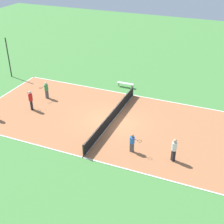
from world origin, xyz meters
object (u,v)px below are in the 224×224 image
(player_far_green, at_px, (46,89))
(player_near_white, at_px, (174,148))
(bench, at_px, (125,84))
(tennis_ball_right_alley, at_px, (2,99))
(tennis_ball_left_sideline, at_px, (46,109))
(tennis_net, at_px, (112,116))
(fence_post_back_right, at_px, (9,58))
(player_coach_red, at_px, (31,99))
(player_near_blue, at_px, (132,142))

(player_far_green, relative_size, player_near_white, 0.95)
(bench, height_order, tennis_ball_right_alley, bench)
(tennis_ball_right_alley, distance_m, tennis_ball_left_sideline, 4.95)
(tennis_net, distance_m, tennis_ball_right_alley, 11.19)
(player_far_green, bearing_deg, bench, 150.51)
(tennis_net, relative_size, player_far_green, 6.30)
(bench, relative_size, fence_post_back_right, 0.39)
(tennis_net, relative_size, bench, 6.14)
(player_coach_red, xyz_separation_m, tennis_ball_left_sideline, (0.40, -1.15, -1.03))
(player_near_white, relative_size, player_near_blue, 1.20)
(tennis_net, relative_size, tennis_ball_left_sideline, 154.62)
(player_far_green, distance_m, fence_post_back_right, 7.27)
(player_near_white, height_order, tennis_ball_left_sideline, player_near_white)
(player_near_blue, relative_size, tennis_ball_right_alley, 21.60)
(bench, distance_m, tennis_ball_right_alley, 12.10)
(tennis_ball_right_alley, bearing_deg, tennis_net, -88.57)
(player_near_white, bearing_deg, player_far_green, -157.77)
(player_near_blue, height_order, fence_post_back_right, fence_post_back_right)
(bench, relative_size, tennis_ball_left_sideline, 25.20)
(player_near_white, distance_m, player_near_blue, 2.96)
(player_coach_red, relative_size, fence_post_back_right, 0.42)
(tennis_ball_right_alley, relative_size, fence_post_back_right, 0.02)
(player_coach_red, distance_m, tennis_ball_right_alley, 3.98)
(player_near_blue, height_order, tennis_ball_left_sideline, player_near_blue)
(player_far_green, height_order, fence_post_back_right, fence_post_back_right)
(tennis_ball_right_alley, height_order, tennis_ball_left_sideline, same)
(bench, xyz_separation_m, player_coach_red, (-7.64, 6.04, 0.69))
(player_near_blue, xyz_separation_m, tennis_ball_left_sideline, (2.84, 9.17, -0.80))
(player_far_green, bearing_deg, tennis_ball_left_sideline, 48.75)
(player_near_blue, bearing_deg, player_near_white, 12.51)
(tennis_net, height_order, tennis_ball_left_sideline, tennis_net)
(bench, bearing_deg, player_far_green, 40.95)
(tennis_net, distance_m, fence_post_back_right, 14.69)
(bench, height_order, tennis_ball_left_sideline, bench)
(player_near_blue, xyz_separation_m, fence_post_back_right, (7.84, 16.82, 1.32))
(bench, xyz_separation_m, player_near_blue, (-10.08, -4.28, 0.46))
(player_near_blue, distance_m, tennis_ball_left_sideline, 9.63)
(tennis_net, relative_size, player_near_white, 5.97)
(player_far_green, relative_size, tennis_ball_left_sideline, 24.55)
(tennis_ball_right_alley, relative_size, tennis_ball_left_sideline, 1.00)
(bench, bearing_deg, player_coach_red, 51.70)
(tennis_net, distance_m, player_coach_red, 7.45)
(bench, relative_size, player_far_green, 1.03)
(tennis_net, relative_size, player_near_blue, 7.16)
(player_coach_red, distance_m, fence_post_back_right, 8.52)
(player_near_white, bearing_deg, player_coach_red, -147.99)
(player_near_white, xyz_separation_m, tennis_ball_right_alley, (2.93, 17.07, -0.98))
(player_near_blue, height_order, tennis_ball_right_alley, player_near_blue)
(fence_post_back_right, bearing_deg, player_near_blue, -114.98)
(tennis_net, bearing_deg, tennis_ball_left_sideline, 94.45)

